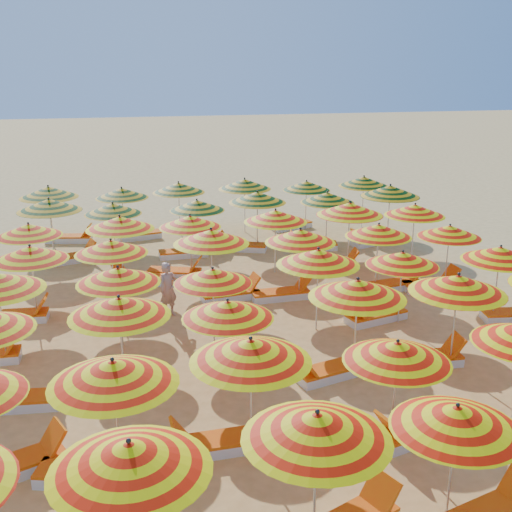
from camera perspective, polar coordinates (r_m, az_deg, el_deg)
name	(u,v)px	position (r m, az deg, el deg)	size (l,w,h in m)	color
ground	(260,317)	(17.72, 0.33, -5.42)	(120.00, 120.00, 0.00)	#F5C06D
umbrella_1	(130,457)	(8.73, -11.17, -17.11)	(2.22, 2.22, 2.27)	silver
umbrella_2	(317,427)	(9.21, 5.44, -14.86)	(2.78, 2.78, 2.26)	silver
umbrella_3	(457,418)	(10.11, 17.40, -13.57)	(2.03, 2.03, 2.07)	silver
umbrella_7	(113,373)	(10.77, -12.59, -10.08)	(2.74, 2.74, 2.27)	silver
umbrella_8	(251,351)	(11.20, -0.48, -8.42)	(2.35, 2.35, 2.28)	silver
umbrella_9	(397,352)	(11.84, 12.44, -8.33)	(2.49, 2.49, 2.08)	silver
umbrella_13	(119,307)	(13.44, -12.07, -4.45)	(2.76, 2.76, 2.24)	silver
umbrella_14	(228,310)	(13.42, -2.54, -4.79)	(2.52, 2.52, 2.06)	silver
umbrella_15	(357,289)	(14.17, 9.01, -2.90)	(2.79, 2.79, 2.29)	silver
umbrella_16	(458,284)	(14.94, 17.51, -2.40)	(2.85, 2.85, 2.30)	silver
umbrella_19	(118,276)	(15.59, -12.16, -1.71)	(2.37, 2.37, 2.13)	silver
umbrella_20	(213,276)	(15.51, -3.86, -1.80)	(2.31, 2.31, 2.03)	silver
umbrella_21	(318,257)	(16.31, 5.55, -0.11)	(2.52, 2.52, 2.26)	silver
umbrella_22	(402,259)	(17.16, 12.89, -0.25)	(2.52, 2.52, 2.04)	silver
umbrella_23	(500,254)	(18.07, 20.88, 0.17)	(2.15, 2.15, 2.13)	silver
umbrella_24	(30,253)	(18.00, -19.43, 0.23)	(2.18, 2.18, 2.12)	silver
umbrella_25	(111,247)	(17.96, -12.76, 0.78)	(2.44, 2.44, 2.12)	silver
umbrella_26	(211,237)	(18.04, -4.01, 1.71)	(2.66, 2.66, 2.28)	silver
umbrella_27	(300,236)	(18.44, 3.96, 1.78)	(2.16, 2.16, 2.18)	silver
umbrella_28	(379,231)	(19.52, 10.84, 2.23)	(2.53, 2.53, 2.12)	silver
umbrella_29	(450,231)	(20.24, 16.83, 2.11)	(2.47, 2.47, 2.03)	silver
umbrella_30	(29,230)	(20.49, -19.55, 2.18)	(2.33, 2.33, 2.09)	silver
umbrella_31	(120,223)	(20.11, -12.02, 2.89)	(2.13, 2.13, 2.23)	silver
umbrella_32	(190,222)	(20.41, -5.89, 3.07)	(2.38, 2.38, 2.09)	silver
umbrella_33	(275,216)	(20.69, 1.74, 3.56)	(2.25, 2.25, 2.18)	silver
umbrella_34	(350,209)	(21.27, 8.34, 4.16)	(2.74, 2.74, 2.34)	silver
umbrella_35	(415,210)	(22.23, 13.94, 3.97)	(2.22, 2.22, 2.15)	silver
umbrella_36	(49,205)	(22.83, -17.91, 4.34)	(2.58, 2.58, 2.31)	silver
umbrella_37	(113,209)	(22.58, -12.61, 4.13)	(2.08, 2.08, 2.09)	silver
umbrella_38	(197,205)	(22.71, -5.27, 4.51)	(2.49, 2.49, 2.07)	silver
umbrella_39	(257,197)	(23.30, 0.12, 5.24)	(2.36, 2.36, 2.22)	silver
umbrella_40	(327,198)	(23.77, 6.37, 5.18)	(2.04, 2.04, 2.12)	silver
umbrella_41	(390,191)	(24.37, 11.84, 5.67)	(2.38, 2.38, 2.34)	silver
umbrella_42	(49,192)	(25.09, -17.96, 5.43)	(2.46, 2.46, 2.29)	silver
umbrella_43	(122,193)	(24.93, -11.85, 5.50)	(2.66, 2.66, 2.13)	silver
umbrella_44	(179,188)	(25.38, -6.90, 6.05)	(2.56, 2.56, 2.17)	silver
umbrella_45	(245,184)	(25.65, -1.01, 6.41)	(2.45, 2.45, 2.23)	silver
umbrella_46	(306,186)	(26.18, 4.51, 6.25)	(2.02, 2.02, 2.06)	silver
umbrella_47	(364,181)	(26.71, 9.56, 6.55)	(2.59, 2.59, 2.19)	silver
lounger_5	(17,465)	(12.31, -20.45, -17.03)	(1.82, 1.23, 0.69)	white
lounger_6	(90,474)	(11.73, -14.55, -18.28)	(1.83, 1.05, 0.69)	white
lounger_7	(217,443)	(12.15, -3.46, -16.29)	(1.76, 0.67, 0.69)	white
lounger_8	(417,431)	(12.83, 14.10, -14.85)	(1.83, 1.05, 0.69)	white
lounger_9	(18,401)	(14.26, -20.37, -11.95)	(1.77, 0.71, 0.69)	white
lounger_10	(330,371)	(14.62, 6.63, -10.13)	(1.83, 1.04, 0.69)	white
lounger_11	(427,359)	(15.57, 14.93, -8.82)	(1.74, 0.62, 0.69)	white
lounger_14	(375,316)	(17.66, 10.49, -5.27)	(1.82, 1.02, 0.69)	white
lounger_16	(17,316)	(18.55, -20.47, -5.00)	(1.76, 0.66, 0.69)	white
lounger_17	(232,294)	(18.91, -2.18, -3.42)	(1.80, 0.85, 0.69)	white
lounger_18	(282,294)	(18.95, 2.32, -3.37)	(1.76, 0.67, 0.69)	white
lounger_19	(395,284)	(20.15, 12.27, -2.48)	(1.81, 0.89, 0.69)	white
lounger_20	(431,284)	(20.41, 15.31, -2.45)	(1.76, 0.67, 0.69)	white
lounger_21	(140,278)	(20.55, -10.30, -1.96)	(1.83, 1.12, 0.69)	white
lounger_22	(176,273)	(20.91, -7.14, -1.47)	(1.83, 1.09, 0.69)	white
lounger_23	(333,265)	(21.65, 6.84, -0.78)	(1.79, 0.79, 0.69)	white
lounger_24	(72,258)	(23.14, -16.05, -0.15)	(1.83, 1.12, 0.69)	white
lounger_25	(185,253)	(22.95, -6.35, 0.30)	(1.76, 0.68, 0.69)	white
lounger_26	(242,246)	(23.57, -1.27, 0.87)	(1.83, 1.13, 0.69)	white
lounger_27	(312,245)	(23.80, 5.03, 0.97)	(1.81, 0.87, 0.69)	white
lounger_28	(371,240)	(24.70, 10.19, 1.37)	(1.83, 1.12, 0.69)	white
lounger_29	(70,238)	(25.65, -16.20, 1.55)	(1.81, 0.88, 0.69)	white
lounger_30	(138,235)	(25.43, -10.48, 1.83)	(1.82, 0.95, 0.69)	white
lounger_31	(291,225)	(26.51, 3.11, 2.74)	(1.83, 1.15, 0.69)	white
beachgoer_a	(168,290)	(17.64, -7.80, -2.99)	(0.56, 0.37, 1.55)	tan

